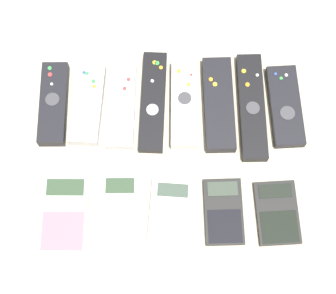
% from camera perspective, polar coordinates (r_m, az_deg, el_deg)
% --- Properties ---
extents(ground_plane, '(3.00, 3.00, 0.00)m').
position_cam_1_polar(ground_plane, '(1.05, -0.02, -2.15)').
color(ground_plane, '#B2A88E').
extents(remote_0, '(0.05, 0.17, 0.03)m').
position_cam_1_polar(remote_0, '(1.11, -11.72, 4.33)').
color(remote_0, black).
rests_on(remote_0, ground_plane).
extents(remote_1, '(0.06, 0.16, 0.03)m').
position_cam_1_polar(remote_1, '(1.10, -8.36, 4.30)').
color(remote_1, '#B7B7BC').
rests_on(remote_1, ground_plane).
extents(remote_2, '(0.05, 0.17, 0.02)m').
position_cam_1_polar(remote_2, '(1.09, -4.92, 4.13)').
color(remote_2, '#B7B7BC').
rests_on(remote_2, ground_plane).
extents(remote_3, '(0.05, 0.21, 0.02)m').
position_cam_1_polar(remote_3, '(1.09, -1.71, 4.63)').
color(remote_3, black).
rests_on(remote_3, ground_plane).
extents(remote_4, '(0.05, 0.17, 0.03)m').
position_cam_1_polar(remote_4, '(1.08, 1.50, 4.34)').
color(remote_4, silver).
rests_on(remote_4, ground_plane).
extents(remote_5, '(0.06, 0.19, 0.03)m').
position_cam_1_polar(remote_5, '(1.09, 4.98, 4.34)').
color(remote_5, black).
rests_on(remote_5, ground_plane).
extents(remote_6, '(0.05, 0.22, 0.02)m').
position_cam_1_polar(remote_6, '(1.09, 8.32, 4.05)').
color(remote_6, black).
rests_on(remote_6, ground_plane).
extents(remote_7, '(0.07, 0.17, 0.02)m').
position_cam_1_polar(remote_7, '(1.11, 11.63, 4.07)').
color(remote_7, black).
rests_on(remote_7, ground_plane).
extents(calculator_0, '(0.09, 0.14, 0.01)m').
position_cam_1_polar(calculator_0, '(1.05, -10.69, -6.66)').
color(calculator_0, '#B2B2B7').
rests_on(calculator_0, ground_plane).
extents(calculator_1, '(0.07, 0.13, 0.02)m').
position_cam_1_polar(calculator_1, '(1.03, -5.11, -6.43)').
color(calculator_1, silver).
rests_on(calculator_1, ground_plane).
extents(calculator_2, '(0.08, 0.12, 0.01)m').
position_cam_1_polar(calculator_2, '(1.03, 0.14, -6.60)').
color(calculator_2, silver).
rests_on(calculator_2, ground_plane).
extents(calculator_3, '(0.07, 0.12, 0.02)m').
position_cam_1_polar(calculator_3, '(1.03, 5.47, -6.55)').
color(calculator_3, black).
rests_on(calculator_3, ground_plane).
extents(calculator_4, '(0.08, 0.12, 0.01)m').
position_cam_1_polar(calculator_4, '(1.05, 10.83, -6.57)').
color(calculator_4, black).
rests_on(calculator_4, ground_plane).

